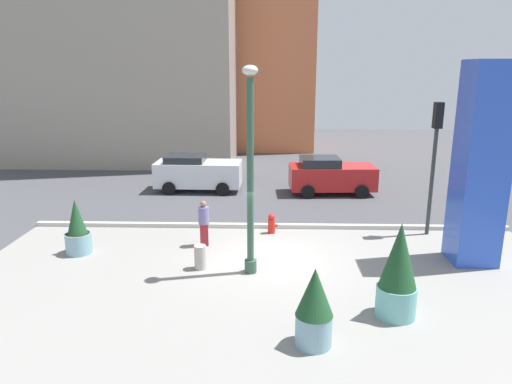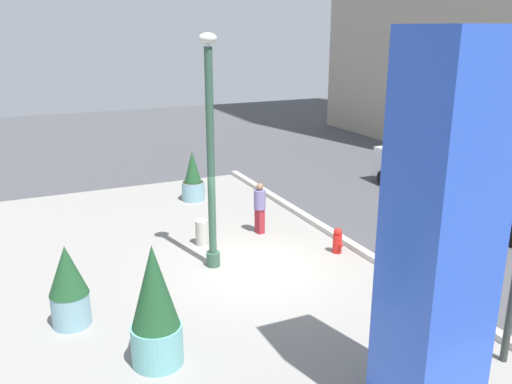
{
  "view_description": "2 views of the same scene",
  "coord_description": "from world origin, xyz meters",
  "px_view_note": "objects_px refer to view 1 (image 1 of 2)",
  "views": [
    {
      "loc": [
        -0.01,
        -13.96,
        5.89
      ],
      "look_at": [
        -0.45,
        0.83,
        2.02
      ],
      "focal_mm": 33.04,
      "sensor_mm": 36.0,
      "label": 1
    },
    {
      "loc": [
        11.98,
        -5.46,
        6.13
      ],
      "look_at": [
        -0.64,
        0.33,
        1.88
      ],
      "focal_mm": 38.05,
      "sensor_mm": 36.0,
      "label": 2
    }
  ],
  "objects_px": {
    "lamp_post": "(250,177)",
    "art_pillar_blue": "(481,165)",
    "fire_hydrant": "(272,224)",
    "car_curb_east": "(330,175)",
    "concrete_bollard": "(200,257)",
    "pedestrian_on_sidewalk": "(204,221)",
    "traffic_light_corner": "(435,148)",
    "potted_plant_near_right": "(314,307)",
    "car_intersection": "(197,172)",
    "potted_plant_mid_plaza": "(398,273)",
    "potted_plant_curbside": "(77,231)"
  },
  "relations": [
    {
      "from": "art_pillar_blue",
      "to": "lamp_post",
      "type": "bearing_deg",
      "value": -171.09
    },
    {
      "from": "art_pillar_blue",
      "to": "concrete_bollard",
      "type": "height_order",
      "value": "art_pillar_blue"
    },
    {
      "from": "potted_plant_near_right",
      "to": "lamp_post",
      "type": "bearing_deg",
      "value": 112.04
    },
    {
      "from": "potted_plant_curbside",
      "to": "traffic_light_corner",
      "type": "height_order",
      "value": "traffic_light_corner"
    },
    {
      "from": "fire_hydrant",
      "to": "traffic_light_corner",
      "type": "height_order",
      "value": "traffic_light_corner"
    },
    {
      "from": "lamp_post",
      "to": "art_pillar_blue",
      "type": "relative_size",
      "value": 0.97
    },
    {
      "from": "lamp_post",
      "to": "art_pillar_blue",
      "type": "bearing_deg",
      "value": 8.91
    },
    {
      "from": "car_curb_east",
      "to": "pedestrian_on_sidewalk",
      "type": "relative_size",
      "value": 2.59
    },
    {
      "from": "lamp_post",
      "to": "car_curb_east",
      "type": "relative_size",
      "value": 1.44
    },
    {
      "from": "potted_plant_near_right",
      "to": "potted_plant_mid_plaza",
      "type": "bearing_deg",
      "value": 31.83
    },
    {
      "from": "art_pillar_blue",
      "to": "car_curb_east",
      "type": "xyz_separation_m",
      "value": [
        -3.4,
        8.27,
        -2.18
      ]
    },
    {
      "from": "concrete_bollard",
      "to": "pedestrian_on_sidewalk",
      "type": "bearing_deg",
      "value": 94.26
    },
    {
      "from": "lamp_post",
      "to": "art_pillar_blue",
      "type": "distance_m",
      "value": 6.98
    },
    {
      "from": "fire_hydrant",
      "to": "traffic_light_corner",
      "type": "distance_m",
      "value": 6.39
    },
    {
      "from": "lamp_post",
      "to": "art_pillar_blue",
      "type": "height_order",
      "value": "art_pillar_blue"
    },
    {
      "from": "potted_plant_curbside",
      "to": "pedestrian_on_sidewalk",
      "type": "distance_m",
      "value": 4.11
    },
    {
      "from": "potted_plant_curbside",
      "to": "car_curb_east",
      "type": "height_order",
      "value": "potted_plant_curbside"
    },
    {
      "from": "potted_plant_mid_plaza",
      "to": "car_intersection",
      "type": "distance_m",
      "value": 13.92
    },
    {
      "from": "fire_hydrant",
      "to": "car_intersection",
      "type": "xyz_separation_m",
      "value": [
        -3.67,
        6.25,
        0.55
      ]
    },
    {
      "from": "lamp_post",
      "to": "pedestrian_on_sidewalk",
      "type": "xyz_separation_m",
      "value": [
        -1.68,
        2.15,
        -2.03
      ]
    },
    {
      "from": "fire_hydrant",
      "to": "car_curb_east",
      "type": "bearing_deg",
      "value": 63.97
    },
    {
      "from": "art_pillar_blue",
      "to": "traffic_light_corner",
      "type": "height_order",
      "value": "art_pillar_blue"
    },
    {
      "from": "potted_plant_near_right",
      "to": "concrete_bollard",
      "type": "relative_size",
      "value": 2.43
    },
    {
      "from": "car_curb_east",
      "to": "pedestrian_on_sidewalk",
      "type": "bearing_deg",
      "value": -125.69
    },
    {
      "from": "potted_plant_near_right",
      "to": "pedestrian_on_sidewalk",
      "type": "distance_m",
      "value": 6.75
    },
    {
      "from": "potted_plant_near_right",
      "to": "pedestrian_on_sidewalk",
      "type": "xyz_separation_m",
      "value": [
        -3.21,
        5.94,
        -0.03
      ]
    },
    {
      "from": "potted_plant_mid_plaza",
      "to": "concrete_bollard",
      "type": "bearing_deg",
      "value": 152.64
    },
    {
      "from": "potted_plant_mid_plaza",
      "to": "car_curb_east",
      "type": "relative_size",
      "value": 0.58
    },
    {
      "from": "lamp_post",
      "to": "traffic_light_corner",
      "type": "relative_size",
      "value": 1.25
    },
    {
      "from": "car_intersection",
      "to": "traffic_light_corner",
      "type": "bearing_deg",
      "value": -33.35
    },
    {
      "from": "potted_plant_mid_plaza",
      "to": "concrete_bollard",
      "type": "distance_m",
      "value": 5.89
    },
    {
      "from": "art_pillar_blue",
      "to": "potted_plant_mid_plaza",
      "type": "height_order",
      "value": "art_pillar_blue"
    },
    {
      "from": "lamp_post",
      "to": "potted_plant_curbside",
      "type": "relative_size",
      "value": 3.24
    },
    {
      "from": "car_curb_east",
      "to": "car_intersection",
      "type": "height_order",
      "value": "car_curb_east"
    },
    {
      "from": "traffic_light_corner",
      "to": "car_intersection",
      "type": "height_order",
      "value": "traffic_light_corner"
    },
    {
      "from": "potted_plant_near_right",
      "to": "car_curb_east",
      "type": "height_order",
      "value": "potted_plant_near_right"
    },
    {
      "from": "lamp_post",
      "to": "concrete_bollard",
      "type": "distance_m",
      "value": 2.98
    },
    {
      "from": "potted_plant_curbside",
      "to": "traffic_light_corner",
      "type": "relative_size",
      "value": 0.39
    },
    {
      "from": "art_pillar_blue",
      "to": "potted_plant_near_right",
      "type": "bearing_deg",
      "value": -137.78
    },
    {
      "from": "pedestrian_on_sidewalk",
      "to": "traffic_light_corner",
      "type": "bearing_deg",
      "value": 9.93
    },
    {
      "from": "potted_plant_curbside",
      "to": "fire_hydrant",
      "type": "bearing_deg",
      "value": 18.67
    },
    {
      "from": "fire_hydrant",
      "to": "car_intersection",
      "type": "relative_size",
      "value": 0.18
    },
    {
      "from": "art_pillar_blue",
      "to": "traffic_light_corner",
      "type": "relative_size",
      "value": 1.29
    },
    {
      "from": "fire_hydrant",
      "to": "concrete_bollard",
      "type": "relative_size",
      "value": 1.0
    },
    {
      "from": "car_intersection",
      "to": "lamp_post",
      "type": "bearing_deg",
      "value": -72.66
    },
    {
      "from": "fire_hydrant",
      "to": "potted_plant_mid_plaza",
      "type": "bearing_deg",
      "value": -63.1
    },
    {
      "from": "traffic_light_corner",
      "to": "art_pillar_blue",
      "type": "bearing_deg",
      "value": -77.57
    },
    {
      "from": "fire_hydrant",
      "to": "traffic_light_corner",
      "type": "xyz_separation_m",
      "value": [
        5.72,
        0.07,
        2.85
      ]
    },
    {
      "from": "traffic_light_corner",
      "to": "car_curb_east",
      "type": "xyz_separation_m",
      "value": [
        -2.85,
        5.8,
        -2.32
      ]
    },
    {
      "from": "art_pillar_blue",
      "to": "pedestrian_on_sidewalk",
      "type": "relative_size",
      "value": 3.84
    }
  ]
}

